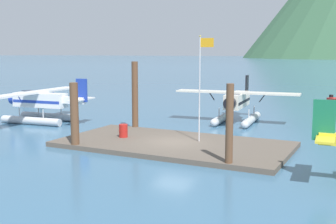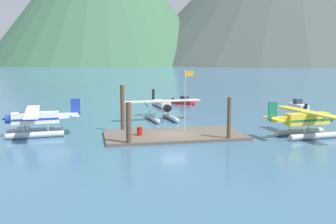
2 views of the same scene
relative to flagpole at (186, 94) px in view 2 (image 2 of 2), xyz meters
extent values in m
plane|color=#38607F|center=(-1.53, -0.89, -4.43)|extent=(1200.00, 1200.00, 0.00)
cube|color=brown|center=(-1.53, -0.89, -4.28)|extent=(14.56, 7.38, 0.30)
cylinder|color=brown|center=(-6.66, -4.28, -2.36)|extent=(0.51, 0.51, 4.14)
cylinder|color=brown|center=(3.31, -4.25, -2.23)|extent=(0.39, 0.39, 4.41)
cylinder|color=brown|center=(-6.58, 2.81, -1.79)|extent=(0.47, 0.47, 5.28)
cylinder|color=silver|center=(-0.12, 0.00, -0.82)|extent=(0.08, 0.08, 6.62)
cube|color=orange|center=(0.33, 0.00, 2.14)|extent=(0.90, 0.03, 0.56)
sphere|color=gold|center=(-0.12, 0.00, 2.54)|extent=(0.10, 0.10, 0.10)
cylinder|color=#AD1E19|center=(-5.19, -1.05, -3.69)|extent=(0.58, 0.58, 0.88)
torus|color=#AD1E19|center=(-5.19, -1.05, -3.69)|extent=(0.62, 0.62, 0.04)
cylinder|color=#B7BABF|center=(-15.70, 1.23, -4.11)|extent=(5.64, 1.20, 0.64)
sphere|color=#B7BABF|center=(-18.49, 0.94, -4.11)|extent=(0.64, 0.64, 0.64)
cylinder|color=#B7BABF|center=(-15.95, 3.71, -4.11)|extent=(5.64, 1.20, 0.64)
sphere|color=#B7BABF|center=(-18.74, 3.43, -4.11)|extent=(0.64, 0.64, 0.64)
cylinder|color=#B7BABF|center=(-16.89, 1.11, -3.44)|extent=(0.10, 0.10, 0.70)
cylinder|color=#B7BABF|center=(-14.51, 1.35, -3.44)|extent=(0.10, 0.10, 0.70)
cylinder|color=#B7BABF|center=(-17.15, 3.59, -3.44)|extent=(0.10, 0.10, 0.70)
cylinder|color=#B7BABF|center=(-14.76, 3.83, -3.44)|extent=(0.10, 0.10, 0.70)
cube|color=white|center=(-15.83, 2.47, -2.49)|extent=(4.90, 1.72, 1.20)
cube|color=#1E389E|center=(-15.83, 2.47, -2.59)|extent=(4.81, 1.73, 0.24)
cube|color=#283347|center=(-16.90, 2.36, -2.16)|extent=(1.20, 1.16, 0.56)
cube|color=white|center=(-16.12, 2.44, -1.82)|extent=(2.44, 10.49, 0.14)
cylinder|color=#1E389E|center=(-15.90, 0.25, -2.16)|extent=(0.14, 0.63, 0.84)
cylinder|color=#1E389E|center=(-16.35, 4.63, -2.16)|extent=(0.14, 0.63, 0.84)
cylinder|color=#1E389E|center=(-18.51, 2.20, -2.49)|extent=(0.69, 1.02, 0.96)
cone|color=black|center=(-18.96, 2.15, -2.49)|extent=(0.38, 0.39, 0.36)
cube|color=white|center=(-12.59, 2.80, -2.39)|extent=(2.23, 0.66, 0.56)
cube|color=#1E389E|center=(-11.70, 2.89, -1.54)|extent=(1.01, 0.22, 1.90)
cube|color=white|center=(-11.80, 2.88, -2.29)|extent=(1.12, 3.26, 0.10)
cylinder|color=#B7BABF|center=(0.47, 10.10, -4.11)|extent=(1.14, 5.63, 0.64)
sphere|color=#B7BABF|center=(0.72, 7.31, -4.11)|extent=(0.64, 0.64, 0.64)
cylinder|color=#B7BABF|center=(-2.02, 9.87, -4.11)|extent=(1.14, 5.63, 0.64)
sphere|color=#B7BABF|center=(-1.77, 7.09, -4.11)|extent=(0.64, 0.64, 0.64)
cylinder|color=#B7BABF|center=(0.58, 8.91, -3.44)|extent=(0.10, 0.10, 0.70)
cylinder|color=#B7BABF|center=(0.36, 11.30, -3.44)|extent=(0.10, 0.10, 0.70)
cylinder|color=#B7BABF|center=(-1.91, 8.68, -3.44)|extent=(0.10, 0.10, 0.70)
cylinder|color=#B7BABF|center=(-2.13, 11.07, -3.44)|extent=(0.10, 0.10, 0.70)
cube|color=silver|center=(-0.77, 9.99, -2.49)|extent=(1.67, 4.89, 1.20)
cube|color=black|center=(-0.77, 9.99, -2.59)|extent=(1.68, 4.80, 0.24)
cube|color=#283347|center=(-0.68, 8.91, -2.16)|extent=(1.15, 1.19, 0.56)
cube|color=silver|center=(-0.75, 9.69, -1.82)|extent=(10.48, 2.33, 0.14)
cylinder|color=black|center=(1.45, 9.89, -2.16)|extent=(0.63, 0.14, 0.84)
cylinder|color=black|center=(-2.94, 9.49, -2.16)|extent=(0.63, 0.14, 0.84)
cylinder|color=black|center=(-0.53, 7.30, -2.49)|extent=(1.01, 0.68, 0.96)
cone|color=black|center=(-0.49, 6.85, -2.49)|extent=(0.39, 0.38, 0.36)
cube|color=silver|center=(-1.07, 13.22, -2.39)|extent=(0.64, 2.23, 0.56)
cube|color=black|center=(-1.15, 14.12, -1.54)|extent=(0.21, 1.01, 1.90)
cube|color=silver|center=(-1.14, 14.02, -2.29)|extent=(3.26, 1.09, 0.10)
cylinder|color=#B7BABF|center=(11.91, -2.79, -4.11)|extent=(5.64, 1.15, 0.64)
sphere|color=#B7BABF|center=(14.70, -2.53, -4.11)|extent=(0.64, 0.64, 0.64)
cylinder|color=#B7BABF|center=(12.14, -5.27, -4.11)|extent=(5.64, 1.15, 0.64)
cylinder|color=#B7BABF|center=(13.10, -2.67, -3.44)|extent=(0.10, 0.10, 0.70)
cylinder|color=#B7BABF|center=(10.71, -2.90, -3.44)|extent=(0.10, 0.10, 0.70)
cylinder|color=#B7BABF|center=(13.33, -5.16, -3.44)|extent=(0.10, 0.10, 0.70)
cylinder|color=#B7BABF|center=(10.94, -5.38, -3.44)|extent=(0.10, 0.10, 0.70)
cube|color=yellow|center=(12.02, -4.03, -2.49)|extent=(4.89, 1.68, 1.20)
cube|color=#196B47|center=(12.02, -4.03, -2.59)|extent=(4.80, 1.69, 0.24)
cube|color=#283347|center=(13.10, -3.93, -2.16)|extent=(1.19, 1.15, 0.56)
cube|color=yellow|center=(12.32, -4.00, -1.82)|extent=(2.35, 10.48, 0.14)
cylinder|color=#196B47|center=(12.12, -1.81, -2.16)|extent=(0.14, 0.63, 0.84)
cylinder|color=#196B47|center=(12.52, -6.19, -2.16)|extent=(0.14, 0.63, 0.84)
cylinder|color=#196B47|center=(14.71, -3.78, -2.49)|extent=(0.69, 1.01, 0.96)
cone|color=black|center=(15.16, -3.74, -2.49)|extent=(0.38, 0.39, 0.36)
cube|color=yellow|center=(8.79, -4.33, -2.39)|extent=(2.23, 0.64, 0.56)
cube|color=#196B47|center=(7.89, -4.41, -1.54)|extent=(1.01, 0.21, 1.90)
cube|color=yellow|center=(7.99, -4.40, -2.29)|extent=(1.09, 3.26, 0.10)
cube|color=#B2231E|center=(6.45, 26.71, -4.08)|extent=(3.91, 4.14, 0.70)
sphere|color=#B2231E|center=(7.85, 25.14, -4.08)|extent=(0.70, 0.70, 0.70)
cube|color=#283347|center=(6.65, 26.49, -3.33)|extent=(1.62, 1.63, 0.80)
cube|color=black|center=(4.94, 28.42, -3.83)|extent=(0.48, 0.48, 0.80)
cube|color=silver|center=(23.86, 17.49, -4.08)|extent=(1.55, 4.22, 0.70)
sphere|color=silver|center=(23.89, 19.59, -4.08)|extent=(0.70, 0.70, 0.70)
cube|color=#283347|center=(23.87, 17.79, -3.33)|extent=(1.11, 1.21, 0.80)
cube|color=black|center=(23.84, 15.21, -3.83)|extent=(0.36, 0.32, 0.80)
camera|label=1|loc=(10.13, -24.81, 1.56)|focal=45.44mm
camera|label=2|loc=(-10.36, -39.62, 3.75)|focal=40.90mm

